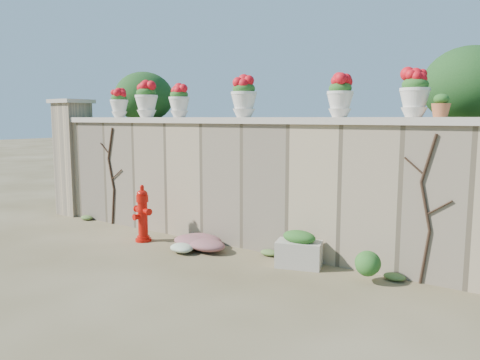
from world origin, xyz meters
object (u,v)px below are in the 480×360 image
Objects in this scene: terracotta_pot at (441,107)px; planter_box at (299,250)px; fire_hydrant at (143,213)px; urn_pot_0 at (119,103)px.

planter_box is at bearing -163.27° from terracotta_pot.
fire_hydrant is 1.36× the size of planter_box.
urn_pot_0 is at bearing 155.78° from planter_box.
fire_hydrant is 4.89m from terracotta_pot.
urn_pot_0 is at bearing 180.00° from terracotta_pot.
terracotta_pot is (4.50, 0.80, 1.74)m from fire_hydrant.
urn_pot_0 reaches higher than fire_hydrant.
fire_hydrant is 3.49× the size of terracotta_pot.
urn_pot_0 is 1.99× the size of terracotta_pot.
terracotta_pot is (1.67, 0.50, 1.99)m from planter_box.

